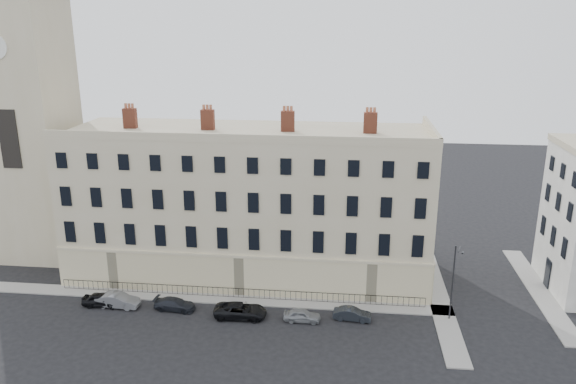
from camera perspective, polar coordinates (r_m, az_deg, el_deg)
name	(u,v)px	position (r m, az deg, el deg)	size (l,w,h in m)	color
ground	(296,332)	(49.33, 0.77, -14.01)	(160.00, 160.00, 0.00)	black
terrace	(249,203)	(57.81, -3.94, -1.08)	(36.22, 12.22, 17.00)	#C1B48F
church_tower	(25,88)	(65.92, -25.16, 9.56)	(8.00, 8.13, 44.00)	#C1B48F
pavement_terrace	(197,297)	(55.29, -9.26, -10.53)	(48.00, 2.00, 0.12)	gray
pavement_east_return	(438,295)	(56.85, 14.96, -10.10)	(2.00, 24.00, 0.12)	gray
pavement_adjacent	(539,291)	(60.96, 24.13, -9.17)	(2.00, 20.00, 0.12)	gray
railings	(238,293)	(54.53, -5.05, -10.19)	(35.00, 0.04, 0.96)	black
car_a	(102,300)	(55.73, -18.35, -10.35)	(1.47, 3.66, 1.25)	black
car_b	(118,300)	(55.11, -16.89, -10.48)	(1.40, 4.02, 1.32)	slate
car_c	(175,304)	(53.40, -11.42, -11.11)	(1.55, 3.81, 1.11)	black
car_d	(240,311)	(51.33, -4.85, -11.91)	(2.16, 4.69, 1.30)	black
car_e	(302,315)	(50.62, 1.44, -12.42)	(1.32, 3.27, 1.11)	gray
car_f	(352,314)	(51.10, 6.54, -12.23)	(1.17, 3.36, 1.11)	black
streetlamp	(453,280)	(51.22, 16.45, -8.54)	(0.57, 1.50, 7.10)	#2C2D31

